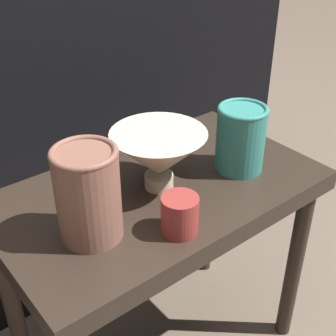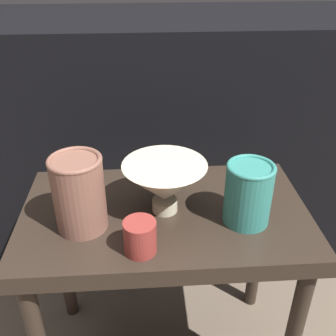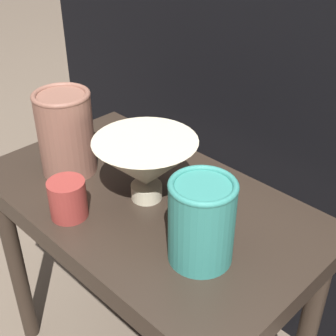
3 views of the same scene
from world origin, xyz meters
name	(u,v)px [view 2 (image 2 of 3)]	position (x,y,z in m)	size (l,w,h in m)	color
table	(165,234)	(0.00, 0.00, 0.41)	(0.62, 0.36, 0.48)	#2D231C
couch_backdrop	(155,135)	(0.00, 0.55, 0.40)	(1.34, 0.50, 0.79)	black
bowl	(164,183)	(0.00, 0.00, 0.55)	(0.18, 0.18, 0.11)	beige
vase_textured_left	(79,192)	(-0.17, -0.04, 0.56)	(0.10, 0.10, 0.16)	brown
vase_colorful_right	(248,193)	(0.17, -0.05, 0.55)	(0.10, 0.10, 0.13)	teal
cup	(140,237)	(-0.05, -0.12, 0.51)	(0.06, 0.06, 0.07)	maroon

